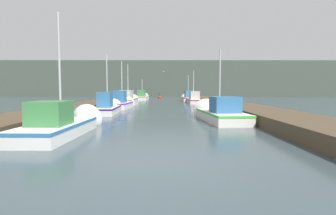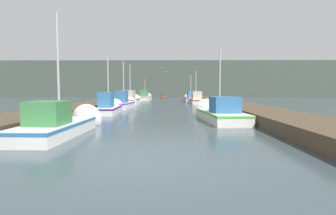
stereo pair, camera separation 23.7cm
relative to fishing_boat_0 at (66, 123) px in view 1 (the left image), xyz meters
The scene contains 16 objects.
ground_plane 5.35m from the fishing_boat_0, 50.54° to the right, with size 200.00×200.00×0.00m.
dock_left 12.16m from the fishing_boat_0, 102.36° to the left, with size 2.85×40.00×0.54m.
dock_right 15.14m from the fishing_boat_0, 51.66° to the left, with size 2.85×40.00×0.54m.
distant_shore_ridge 52.79m from the fishing_boat_0, 86.30° to the left, with size 120.00×16.00×7.60m.
fishing_boat_0 is the anchor object (origin of this frame).
fishing_boat_1 8.00m from the fishing_boat_0, 33.23° to the left, with size 2.17×5.88×4.32m.
fishing_boat_2 8.47m from the fishing_boat_0, 91.87° to the left, with size 1.65×5.14×4.53m.
fishing_boat_3 12.90m from the fishing_boat_0, 89.92° to the left, with size 1.63×4.55×4.44m.
fishing_boat_4 17.55m from the fishing_boat_0, 90.49° to the left, with size 1.70×5.85×4.65m.
fishing_boat_5 22.71m from the fishing_boat_0, 71.78° to the left, with size 1.39×6.22×4.22m.
fishing_boat_6 27.28m from the fishing_boat_0, 75.44° to the left, with size 1.68×6.03×4.04m.
fishing_boat_7 30.49m from the fishing_boat_0, 89.74° to the left, with size 1.80×5.46×3.67m.
mooring_piling_0 31.21m from the fishing_boat_0, 75.13° to the left, with size 0.25×0.25×1.35m.
mooring_piling_1 11.64m from the fishing_boat_0, 96.71° to the left, with size 0.28×0.28×1.27m.
channel_buoy 37.08m from the fishing_boat_0, 85.92° to the left, with size 0.57×0.57×1.07m.
seagull_lead 23.30m from the fishing_boat_0, 81.19° to the left, with size 0.30×0.56×0.12m.
Camera 1 is at (0.49, -5.90, 1.70)m, focal length 28.00 mm.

